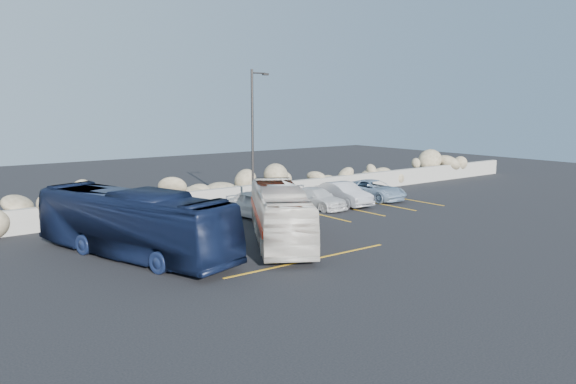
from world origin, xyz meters
TOP-DOWN VIEW (x-y plane):
  - ground at (0.00, 0.00)m, footprint 90.00×90.00m
  - seawall at (0.00, 12.00)m, footprint 60.00×0.40m
  - riprap_pile at (0.00, 13.20)m, footprint 54.00×2.80m
  - parking_lines at (4.64, 5.57)m, footprint 18.16×9.36m
  - lamppost at (2.56, 9.50)m, footprint 1.14×0.18m
  - vintage_bus at (-0.12, 3.40)m, footprint 6.34×8.75m
  - tour_coach at (-6.36, 4.89)m, footprint 5.14×10.15m
  - car_a at (1.98, 8.23)m, footprint 2.17×4.50m
  - car_b at (8.42, 8.43)m, footprint 1.75×4.29m
  - car_c at (6.46, 8.62)m, footprint 1.98×4.20m
  - car_d at (11.37, 8.74)m, footprint 2.33×4.62m

SIDE VIEW (x-z plane):
  - ground at x=0.00m, z-range 0.00..0.00m
  - parking_lines at x=4.64m, z-range 0.00..0.01m
  - car_c at x=6.46m, z-range 0.00..1.19m
  - seawall at x=0.00m, z-range 0.00..1.20m
  - car_d at x=11.37m, z-range 0.00..1.25m
  - car_b at x=8.42m, z-range 0.00..1.38m
  - car_a at x=1.98m, z-range 0.00..1.48m
  - vintage_bus at x=-0.12m, z-range 0.00..2.49m
  - riprap_pile at x=0.00m, z-range 0.00..2.60m
  - tour_coach at x=-6.36m, z-range 0.00..2.76m
  - lamppost at x=2.56m, z-range 0.30..8.30m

